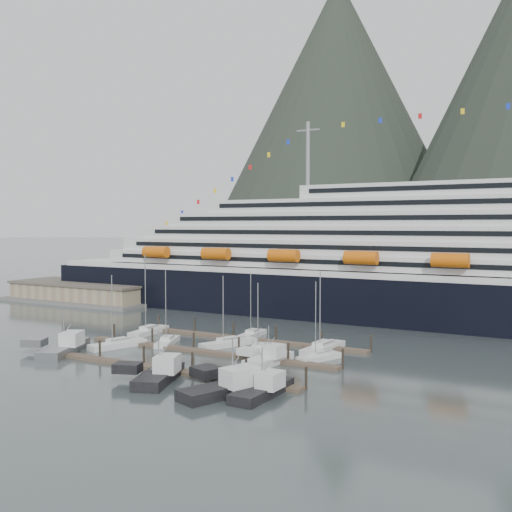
% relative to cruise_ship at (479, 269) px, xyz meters
% --- Properties ---
extents(ground, '(1600.00, 1600.00, 0.00)m').
position_rel_cruise_ship_xyz_m(ground, '(-30.03, -54.94, -12.04)').
color(ground, '#3E4A49').
rests_on(ground, ground).
extents(cruise_ship, '(210.00, 30.40, 50.30)m').
position_rel_cruise_ship_xyz_m(cruise_ship, '(0.00, 0.00, 0.00)').
color(cruise_ship, black).
rests_on(cruise_ship, ground).
extents(warehouse, '(46.00, 20.00, 5.80)m').
position_rel_cruise_ship_xyz_m(warehouse, '(-102.03, -12.94, -9.79)').
color(warehouse, '#595956').
rests_on(warehouse, ground).
extents(dock_near, '(48.18, 2.28, 3.20)m').
position_rel_cruise_ship_xyz_m(dock_near, '(-34.95, -64.89, -11.73)').
color(dock_near, '#4D3E31').
rests_on(dock_near, ground).
extents(dock_mid, '(48.18, 2.28, 3.20)m').
position_rel_cruise_ship_xyz_m(dock_mid, '(-34.95, -51.89, -11.73)').
color(dock_mid, '#4D3E31').
rests_on(dock_mid, ground).
extents(dock_far, '(48.18, 2.28, 3.20)m').
position_rel_cruise_ship_xyz_m(dock_far, '(-34.95, -38.89, -11.73)').
color(dock_far, '#4D3E31').
rests_on(dock_far, ground).
extents(sailboat_a, '(5.47, 8.82, 13.72)m').
position_rel_cruise_ship_xyz_m(sailboat_a, '(-44.96, -49.18, -11.62)').
color(sailboat_a, silver).
rests_on(sailboat_a, ground).
extents(sailboat_b, '(5.80, 10.67, 13.17)m').
position_rel_cruise_ship_xyz_m(sailboat_b, '(-50.82, -55.58, -11.62)').
color(sailboat_b, silver).
rests_on(sailboat_b, ground).
extents(sailboat_c, '(5.71, 9.67, 12.27)m').
position_rel_cruise_ship_xyz_m(sailboat_c, '(-27.22, -47.42, -11.63)').
color(sailboat_c, silver).
rests_on(sailboat_c, ground).
extents(sailboat_d, '(6.57, 11.13, 12.92)m').
position_rel_cruise_ship_xyz_m(sailboat_d, '(-34.68, -45.07, -11.63)').
color(sailboat_d, silver).
rests_on(sailboat_d, ground).
extents(sailboat_e, '(3.57, 10.57, 16.07)m').
position_rel_cruise_ship_xyz_m(sailboat_e, '(-54.52, -42.75, -11.60)').
color(sailboat_e, silver).
rests_on(sailboat_e, ground).
extents(sailboat_f, '(3.12, 8.46, 12.70)m').
position_rel_cruise_ship_xyz_m(sailboat_f, '(-35.29, -35.39, -11.63)').
color(sailboat_f, silver).
rests_on(sailboat_f, ground).
extents(sailboat_g, '(3.74, 11.61, 14.09)m').
position_rel_cruise_ship_xyz_m(sailboat_g, '(-18.50, -40.70, -11.61)').
color(sailboat_g, silver).
rests_on(sailboat_g, ground).
extents(sailboat_h, '(5.17, 8.33, 12.88)m').
position_rel_cruise_ship_xyz_m(sailboat_h, '(-16.34, -47.35, -11.63)').
color(sailboat_h, silver).
rests_on(sailboat_h, ground).
extents(trawler_a, '(11.43, 13.96, 7.50)m').
position_rel_cruise_ship_xyz_m(trawler_a, '(-55.84, -63.27, -11.10)').
color(trawler_a, gray).
rests_on(trawler_a, ground).
extents(trawler_b, '(10.20, 12.40, 7.69)m').
position_rel_cruise_ship_xyz_m(trawler_b, '(-30.40, -69.99, -11.08)').
color(trawler_b, black).
rests_on(trawler_b, ground).
extents(trawler_c, '(12.02, 15.34, 7.66)m').
position_rel_cruise_ship_xyz_m(trawler_c, '(-18.59, -69.88, -11.09)').
color(trawler_c, black).
rests_on(trawler_c, ground).
extents(trawler_d, '(8.37, 11.34, 6.72)m').
position_rel_cruise_ship_xyz_m(trawler_d, '(-14.76, -69.11, -11.17)').
color(trawler_d, black).
rests_on(trawler_d, ground).
extents(trawler_e, '(7.79, 10.21, 6.48)m').
position_rel_cruise_ship_xyz_m(trawler_e, '(-22.20, -53.49, -11.19)').
color(trawler_e, silver).
rests_on(trawler_e, ground).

